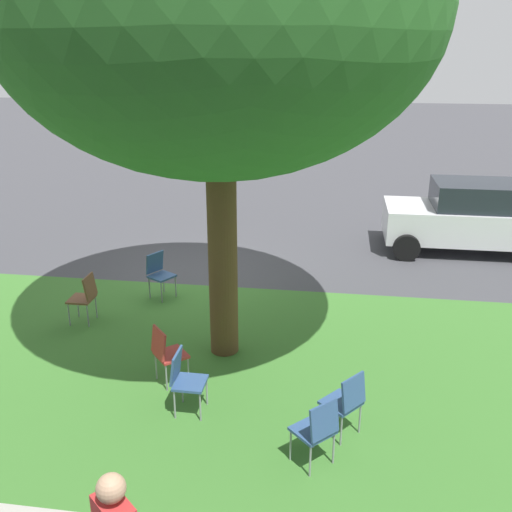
{
  "coord_description": "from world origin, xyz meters",
  "views": [
    {
      "loc": [
        -2.84,
        10.5,
        4.57
      ],
      "look_at": [
        -1.55,
        1.51,
        1.19
      ],
      "focal_mm": 39.89,
      "sensor_mm": 36.0,
      "label": 1
    }
  ],
  "objects": [
    {
      "name": "ground",
      "position": [
        0.0,
        0.0,
        0.0
      ],
      "size": [
        80.0,
        80.0,
        0.0
      ],
      "primitive_type": "plane",
      "color": "#424247"
    },
    {
      "name": "grass_verge",
      "position": [
        0.0,
        3.2,
        0.0
      ],
      "size": [
        48.0,
        6.0,
        0.01
      ],
      "primitive_type": "cube",
      "color": "#3D752D",
      "rests_on": "ground"
    },
    {
      "name": "street_tree",
      "position": [
        -1.21,
        2.68,
        5.0
      ],
      "size": [
        5.91,
        5.91,
        7.2
      ],
      "color": "brown",
      "rests_on": "ground"
    },
    {
      "name": "chair_0",
      "position": [
        -3.09,
        4.54,
        0.52
      ],
      "size": [
        0.59,
        0.58,
        0.88
      ],
      "color": "#335184",
      "rests_on": "ground"
    },
    {
      "name": "chair_1",
      "position": [
        1.36,
        2.06,
        0.52
      ],
      "size": [
        0.43,
        0.42,
        0.88
      ],
      "color": "brown",
      "rests_on": "ground"
    },
    {
      "name": "chair_2",
      "position": [
        -0.59,
        3.72,
        0.52
      ],
      "size": [
        0.59,
        0.59,
        0.88
      ],
      "color": "#B7332D",
      "rests_on": "ground"
    },
    {
      "name": "chair_3",
      "position": [
        -2.77,
        5.13,
        0.52
      ],
      "size": [
        0.59,
        0.59,
        0.88
      ],
      "color": "#335184",
      "rests_on": "ground"
    },
    {
      "name": "chair_4",
      "position": [
        -1.02,
        4.33,
        0.52
      ],
      "size": [
        0.43,
        0.42,
        0.88
      ],
      "color": "#335184",
      "rests_on": "ground"
    },
    {
      "name": "chair_5",
      "position": [
        0.42,
        0.83,
        0.52
      ],
      "size": [
        0.57,
        0.57,
        0.88
      ],
      "color": "#335184",
      "rests_on": "ground"
    },
    {
      "name": "parked_car",
      "position": [
        -5.92,
        -2.73,
        0.84
      ],
      "size": [
        3.7,
        1.92,
        1.65
      ],
      "color": "silver",
      "rests_on": "ground"
    }
  ]
}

